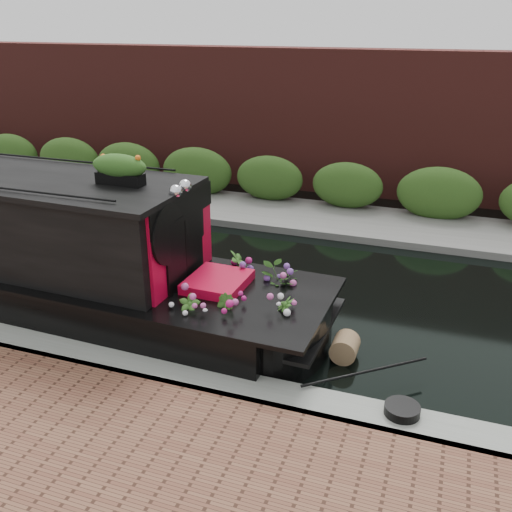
% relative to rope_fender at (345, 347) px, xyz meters
% --- Properties ---
extents(ground, '(80.00, 80.00, 0.00)m').
position_rel_rope_fender_xyz_m(ground, '(-3.50, 1.82, -0.20)').
color(ground, black).
rests_on(ground, ground).
extents(near_bank_coping, '(40.00, 0.60, 0.50)m').
position_rel_rope_fender_xyz_m(near_bank_coping, '(-3.50, -1.48, -0.20)').
color(near_bank_coping, gray).
rests_on(near_bank_coping, ground).
extents(far_bank_path, '(40.00, 2.40, 0.34)m').
position_rel_rope_fender_xyz_m(far_bank_path, '(-3.50, 6.02, -0.20)').
color(far_bank_path, slate).
rests_on(far_bank_path, ground).
extents(far_hedge, '(40.00, 1.10, 2.80)m').
position_rel_rope_fender_xyz_m(far_hedge, '(-3.50, 6.92, -0.20)').
color(far_hedge, '#2C4E1A').
rests_on(far_hedge, ground).
extents(far_brick_wall, '(40.00, 1.00, 8.00)m').
position_rel_rope_fender_xyz_m(far_brick_wall, '(-3.50, 9.02, -0.20)').
color(far_brick_wall, '#53201C').
rests_on(far_brick_wall, ground).
extents(rope_fender, '(0.40, 0.43, 0.40)m').
position_rel_rope_fender_xyz_m(rope_fender, '(0.00, 0.00, 0.00)').
color(rope_fender, olive).
rests_on(rope_fender, ground).
extents(coiled_mooring_rope, '(0.45, 0.45, 0.12)m').
position_rel_rope_fender_xyz_m(coiled_mooring_rope, '(0.98, -1.37, 0.11)').
color(coiled_mooring_rope, black).
rests_on(coiled_mooring_rope, near_bank_coping).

